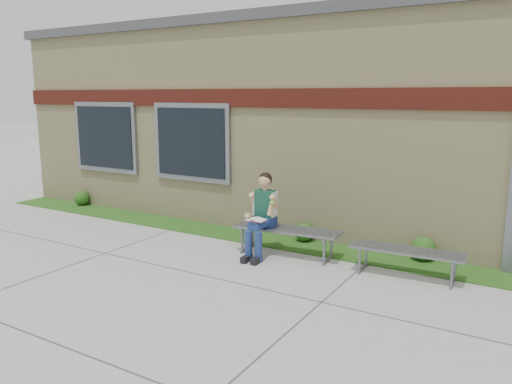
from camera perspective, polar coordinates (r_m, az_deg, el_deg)
The scene contains 9 objects.
ground at distance 6.74m, azimuth -2.26°, elevation -12.22°, with size 80.00×80.00×0.00m, color #9E9E99.
grass_strip at distance 8.89m, azimuth 6.96°, elevation -6.38°, with size 16.00×0.80×0.02m, color #204B14.
school_building at distance 11.69m, azimuth 14.01°, elevation 7.98°, with size 16.20×6.22×4.20m.
bench_left at distance 8.39m, azimuth 3.48°, elevation -4.86°, with size 1.86×0.67×0.47m.
bench_right at distance 7.74m, azimuth 16.86°, elevation -6.99°, with size 1.66×0.53×0.43m.
girl at distance 8.29m, azimuth 0.66°, elevation -2.44°, with size 0.52×0.84×1.40m.
shrub_west at distance 12.84m, azimuth -19.28°, elevation -0.64°, with size 0.36×0.36×0.36m, color #204B14.
shrub_mid at distance 9.20m, azimuth 5.53°, elevation -4.56°, with size 0.35×0.35×0.35m, color #204B14.
shrub_east at distance 8.55m, azimuth 18.54°, elevation -6.16°, with size 0.39×0.39×0.39m, color #204B14.
Camera 1 is at (3.39, -5.18, 2.66)m, focal length 35.00 mm.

